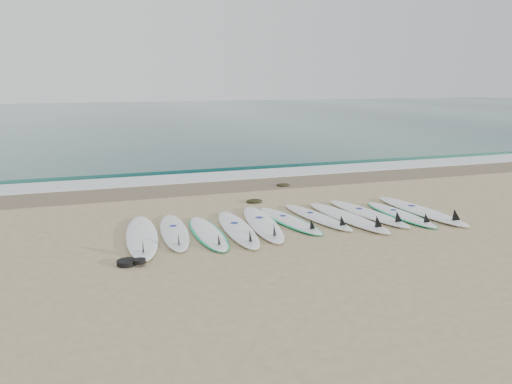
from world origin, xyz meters
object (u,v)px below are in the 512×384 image
object	(u,v)px
surfboard_5	(290,220)
leash_coil	(130,262)
surfboard_10	(422,211)
surfboard_0	(142,237)

from	to	relation	value
surfboard_5	leash_coil	size ratio (longest dim) A/B	5.35
surfboard_5	leash_coil	world-z (taller)	surfboard_5
surfboard_5	surfboard_10	world-z (taller)	surfboard_10
surfboard_0	leash_coil	world-z (taller)	surfboard_0
surfboard_5	surfboard_0	bearing A→B (deg)	174.46
surfboard_0	surfboard_10	world-z (taller)	surfboard_10
surfboard_0	leash_coil	distance (m)	1.32
surfboard_5	surfboard_10	size ratio (longest dim) A/B	0.84
surfboard_0	surfboard_5	bearing A→B (deg)	8.10
surfboard_5	leash_coil	xyz separation A→B (m)	(-3.44, -1.47, 0.00)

